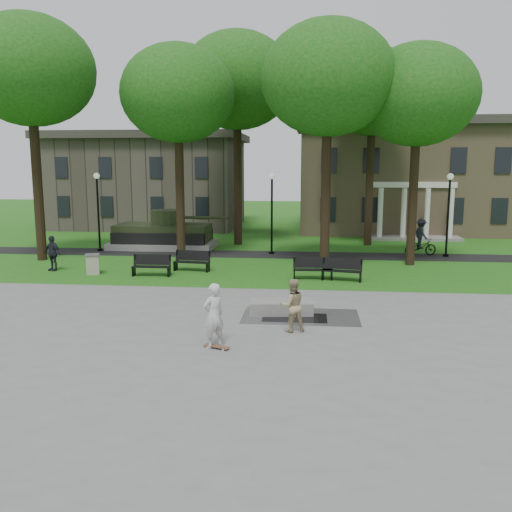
{
  "coord_description": "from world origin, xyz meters",
  "views": [
    {
      "loc": [
        2.77,
        -19.19,
        5.17
      ],
      "look_at": [
        0.5,
        3.15,
        1.4
      ],
      "focal_mm": 38.0,
      "sensor_mm": 36.0,
      "label": 1
    }
  ],
  "objects": [
    {
      "name": "tree_4",
      "position": [
        -2.0,
        16.0,
        10.39
      ],
      "size": [
        7.2,
        7.2,
        13.5
      ],
      "color": "black",
      "rests_on": "ground"
    },
    {
      "name": "park_bench_2",
      "position": [
        2.91,
        5.34,
        0.52
      ],
      "size": [
        1.82,
        0.59,
        1.0
      ],
      "rotation": [
        0.0,
        0.0,
        0.04
      ],
      "color": "black",
      "rests_on": "ground"
    },
    {
      "name": "skateboard",
      "position": [
        0.16,
        -4.62,
        0.06
      ],
      "size": [
        0.8,
        0.47,
        0.07
      ],
      "primitive_type": "cube",
      "rotation": [
        0.0,
        0.0,
        -0.37
      ],
      "color": "brown",
      "rests_on": "plaza"
    },
    {
      "name": "plaza",
      "position": [
        0.0,
        -5.0,
        0.01
      ],
      "size": [
        22.0,
        16.0,
        0.02
      ],
      "primitive_type": "cube",
      "color": "gray",
      "rests_on": "ground"
    },
    {
      "name": "building_right",
      "position": [
        10.0,
        26.0,
        4.34
      ],
      "size": [
        17.0,
        12.0,
        8.6
      ],
      "color": "#9E8460",
      "rests_on": "ground"
    },
    {
      "name": "park_bench_3",
      "position": [
        4.2,
        5.17,
        0.52
      ],
      "size": [
        1.85,
        0.84,
        1.0
      ],
      "rotation": [
        0.0,
        0.0,
        -0.18
      ],
      "color": "black",
      "rests_on": "ground"
    },
    {
      "name": "pedestrian_walker",
      "position": [
        -9.94,
        6.08,
        0.88
      ],
      "size": [
        1.11,
        0.77,
        1.75
      ],
      "primitive_type": "imported",
      "rotation": [
        0.0,
        0.0,
        -0.37
      ],
      "color": "#22242D",
      "rests_on": "ground"
    },
    {
      "name": "lamp_left",
      "position": [
        -10.0,
        12.3,
        2.79
      ],
      "size": [
        0.36,
        0.36,
        4.73
      ],
      "color": "black",
      "rests_on": "ground"
    },
    {
      "name": "footpath",
      "position": [
        0.0,
        12.0,
        0.01
      ],
      "size": [
        44.0,
        2.6,
        0.01
      ],
      "primitive_type": "cube",
      "color": "black",
      "rests_on": "ground"
    },
    {
      "name": "tank_monument",
      "position": [
        -6.46,
        14.0,
        0.86
      ],
      "size": [
        7.45,
        3.4,
        2.4
      ],
      "color": "gray",
      "rests_on": "ground"
    },
    {
      "name": "trash_bin",
      "position": [
        -7.63,
        5.46,
        0.49
      ],
      "size": [
        0.85,
        0.85,
        0.96
      ],
      "rotation": [
        0.0,
        0.0,
        0.36
      ],
      "color": "#B3A594",
      "rests_on": "ground"
    },
    {
      "name": "lamp_right",
      "position": [
        10.5,
        12.3,
        2.79
      ],
      "size": [
        0.36,
        0.36,
        4.73
      ],
      "color": "black",
      "rests_on": "ground"
    },
    {
      "name": "tree_5",
      "position": [
        6.5,
        16.5,
        9.67
      ],
      "size": [
        6.4,
        6.4,
        12.44
      ],
      "color": "black",
      "rests_on": "ground"
    },
    {
      "name": "building_left",
      "position": [
        -11.0,
        26.5,
        3.6
      ],
      "size": [
        15.0,
        10.0,
        7.2
      ],
      "primitive_type": "cube",
      "color": "#4C443D",
      "rests_on": "ground"
    },
    {
      "name": "tree_1",
      "position": [
        -4.5,
        10.5,
        8.95
      ],
      "size": [
        6.2,
        6.2,
        11.63
      ],
      "color": "black",
      "rests_on": "ground"
    },
    {
      "name": "ground",
      "position": [
        0.0,
        0.0,
        0.0
      ],
      "size": [
        120.0,
        120.0,
        0.0
      ],
      "primitive_type": "plane",
      "color": "#1E5F16",
      "rests_on": "ground"
    },
    {
      "name": "park_bench_0",
      "position": [
        -4.68,
        5.33,
        0.52
      ],
      "size": [
        1.81,
        0.54,
        1.0
      ],
      "rotation": [
        0.0,
        0.0,
        0.01
      ],
      "color": "black",
      "rests_on": "ground"
    },
    {
      "name": "skateboarder",
      "position": [
        0.06,
        -4.49,
        0.95
      ],
      "size": [
        0.8,
        0.8,
        1.87
      ],
      "primitive_type": "imported",
      "rotation": [
        0.0,
        0.0,
        3.91
      ],
      "color": "silver",
      "rests_on": "plaza"
    },
    {
      "name": "puddle",
      "position": [
        2.28,
        -1.24,
        0.02
      ],
      "size": [
        2.2,
        1.2,
        0.0
      ],
      "primitive_type": "cube",
      "color": "black",
      "rests_on": "plaza"
    },
    {
      "name": "concrete_block",
      "position": [
        1.78,
        -0.71,
        0.24
      ],
      "size": [
        2.29,
        1.22,
        0.45
      ],
      "primitive_type": "cube",
      "rotation": [
        0.0,
        0.0,
        0.1
      ],
      "color": "gray",
      "rests_on": "plaza"
    },
    {
      "name": "tree_2",
      "position": [
        3.5,
        8.5,
        9.32
      ],
      "size": [
        6.6,
        6.6,
        12.16
      ],
      "color": "black",
      "rests_on": "ground"
    },
    {
      "name": "tree_3",
      "position": [
        8.0,
        9.5,
        8.6
      ],
      "size": [
        6.0,
        6.0,
        11.19
      ],
      "color": "black",
      "rests_on": "ground"
    },
    {
      "name": "cyclist",
      "position": [
        9.11,
        12.53,
        0.88
      ],
      "size": [
        2.05,
        1.23,
        2.14
      ],
      "rotation": [
        0.0,
        0.0,
        1.87
      ],
      "color": "black",
      "rests_on": "ground"
    },
    {
      "name": "lamp_mid",
      "position": [
        0.5,
        12.3,
        2.79
      ],
      "size": [
        0.36,
        0.36,
        4.73
      ],
      "color": "black",
      "rests_on": "ground"
    },
    {
      "name": "tree_0",
      "position": [
        -12.0,
        9.0,
        10.03
      ],
      "size": [
        6.8,
        6.8,
        12.97
      ],
      "color": "black",
      "rests_on": "ground"
    },
    {
      "name": "park_bench_1",
      "position": [
        -3.05,
        6.72,
        0.52
      ],
      "size": [
        1.85,
        0.77,
        1.0
      ],
      "rotation": [
        0.0,
        0.0,
        -0.14
      ],
      "color": "black",
      "rests_on": "ground"
    },
    {
      "name": "friend_watching",
      "position": [
        2.24,
        -2.78,
        0.86
      ],
      "size": [
        0.98,
        0.86,
        1.68
      ],
      "primitive_type": "imported",
      "rotation": [
        0.0,
        0.0,
        3.47
      ],
      "color": "tan",
      "rests_on": "plaza"
    }
  ]
}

